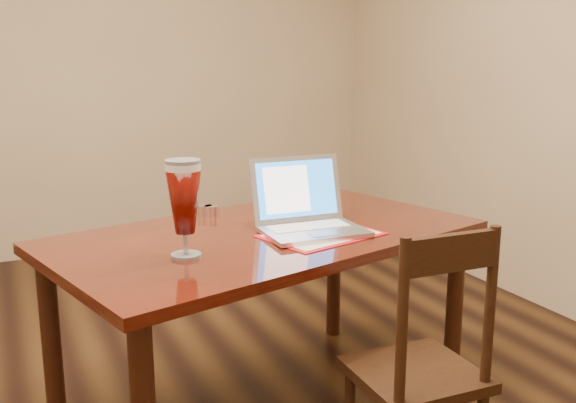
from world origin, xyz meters
name	(u,v)px	position (x,y,z in m)	size (l,w,h in m)	color
dining_table	(264,251)	(0.43, 0.01, 0.65)	(1.71, 1.23, 1.04)	#4E130A
dining_chair	(421,370)	(0.69, -0.63, 0.41)	(0.38, 0.36, 0.88)	black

